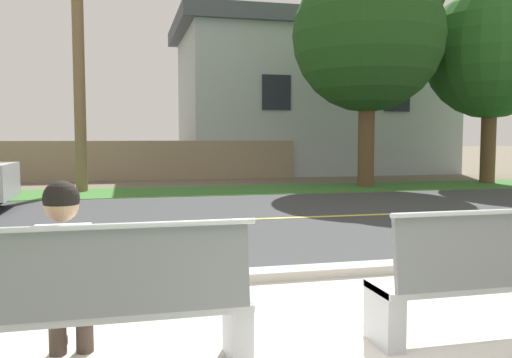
% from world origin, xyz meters
% --- Properties ---
extents(ground_plane, '(140.00, 140.00, 0.00)m').
position_xyz_m(ground_plane, '(0.00, 8.00, 0.00)').
color(ground_plane, '#665B4C').
extents(sidewalk_pavement, '(44.00, 3.60, 0.01)m').
position_xyz_m(sidewalk_pavement, '(0.00, 0.40, 0.01)').
color(sidewalk_pavement, beige).
rests_on(sidewalk_pavement, ground_plane).
extents(curb_edge, '(44.00, 0.30, 0.11)m').
position_xyz_m(curb_edge, '(0.00, 2.35, 0.06)').
color(curb_edge, '#ADA89E').
rests_on(curb_edge, ground_plane).
extents(street_asphalt, '(52.00, 8.00, 0.01)m').
position_xyz_m(street_asphalt, '(0.00, 6.50, 0.00)').
color(street_asphalt, '#383A3D').
rests_on(street_asphalt, ground_plane).
extents(road_centre_line, '(48.00, 0.14, 0.01)m').
position_xyz_m(road_centre_line, '(0.00, 6.50, 0.01)').
color(road_centre_line, '#E0CC4C').
rests_on(road_centre_line, ground_plane).
extents(far_verge_grass, '(48.00, 2.80, 0.02)m').
position_xyz_m(far_verge_grass, '(0.00, 12.00, 0.01)').
color(far_verge_grass, '#38702D').
rests_on(far_verge_grass, ground_plane).
extents(bench_left, '(2.00, 0.48, 1.01)m').
position_xyz_m(bench_left, '(-1.47, 0.32, 0.46)').
color(bench_left, silver).
rests_on(bench_left, ground_plane).
extents(bench_right, '(2.00, 0.48, 1.01)m').
position_xyz_m(bench_right, '(1.47, 0.32, 0.46)').
color(bench_right, silver).
rests_on(bench_right, ground_plane).
extents(seated_person_white, '(0.52, 0.68, 1.25)m').
position_xyz_m(seated_person_white, '(-1.65, 0.49, 0.68)').
color(seated_person_white, '#47382D').
rests_on(seated_person_white, ground_plane).
extents(shade_tree_left, '(4.57, 4.57, 7.55)m').
position_xyz_m(shade_tree_left, '(6.08, 12.11, 4.91)').
color(shade_tree_left, brown).
rests_on(shade_tree_left, ground_plane).
extents(shade_tree_centre, '(4.27, 4.27, 7.04)m').
position_xyz_m(shade_tree_centre, '(10.53, 12.31, 4.58)').
color(shade_tree_centre, brown).
rests_on(shade_tree_centre, ground_plane).
extents(garden_wall, '(13.00, 0.36, 1.40)m').
position_xyz_m(garden_wall, '(-1.67, 16.36, 0.70)').
color(garden_wall, gray).
rests_on(garden_wall, ground_plane).
extents(house_across_street, '(11.82, 6.91, 6.39)m').
position_xyz_m(house_across_street, '(6.70, 19.56, 3.24)').
color(house_across_street, '#A3ADB2').
rests_on(house_across_street, ground_plane).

